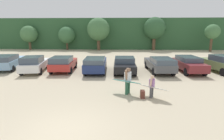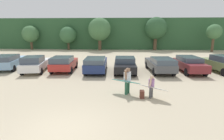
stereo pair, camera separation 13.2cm
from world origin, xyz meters
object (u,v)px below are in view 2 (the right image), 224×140
parked_car_dark_gray (160,64)px  parked_car_olive_green (223,64)px  parked_car_navy (96,64)px  parked_car_sky_blue (9,61)px  parked_car_maroon (189,64)px  parked_car_black (125,65)px  person_adult (127,79)px  parked_car_red (64,63)px  backpack_dropped (142,94)px  person_child (151,85)px  surfboard_white (152,88)px  parked_car_white (35,64)px  surfboard_teal (126,81)px

parked_car_dark_gray → parked_car_olive_green: bearing=-91.7°
parked_car_navy → parked_car_dark_gray: (5.88, 0.14, 0.02)m
parked_car_sky_blue → parked_car_maroon: size_ratio=1.08×
parked_car_olive_green → parked_car_black: bearing=83.0°
parked_car_maroon → parked_car_olive_green: bearing=-92.6°
person_adult → parked_car_black: bearing=-62.5°
parked_car_sky_blue → parked_car_red: 5.75m
parked_car_olive_green → backpack_dropped: (-7.99, -6.80, -0.61)m
backpack_dropped → person_child: bearing=12.6°
parked_car_olive_green → surfboard_white: (-7.41, -6.69, -0.23)m
parked_car_red → parked_car_dark_gray: (8.93, 0.05, 0.01)m
parked_car_white → parked_car_red: 2.61m
parked_car_white → parked_car_red: bearing=-92.1°
parked_car_navy → backpack_dropped: (3.57, -6.42, -0.54)m
parked_car_sky_blue → parked_car_red: size_ratio=1.17×
parked_car_navy → parked_car_maroon: size_ratio=1.09×
parked_car_white → parked_car_dark_gray: size_ratio=0.96×
parked_car_maroon → person_child: (-4.46, -6.67, -0.04)m
parked_car_maroon → backpack_dropped: parked_car_maroon is taller
person_adult → surfboard_white: (1.41, -0.56, -0.31)m
person_adult → surfboard_teal: 0.16m
parked_car_dark_gray → person_child: (-1.79, -6.44, -0.04)m
parked_car_white → surfboard_teal: bearing=-133.9°
parked_car_sky_blue → parked_car_olive_green: size_ratio=1.08×
parked_car_sky_blue → parked_car_dark_gray: bearing=-102.6°
parked_car_dark_gray → person_child: parked_car_dark_gray is taller
parked_car_red → surfboard_teal: bearing=-139.9°
parked_car_white → parked_car_black: parked_car_white is taller
parked_car_sky_blue → parked_car_black: bearing=-104.4°
parked_car_red → person_child: parked_car_red is taller
parked_car_black → parked_car_dark_gray: (3.22, 0.24, 0.05)m
parked_car_red → parked_car_black: bearing=-95.9°
parked_car_black → backpack_dropped: (0.90, -6.32, -0.50)m
parked_car_sky_blue → backpack_dropped: bearing=-130.4°
person_adult → surfboard_teal: size_ratio=0.82×
parked_car_white → parked_car_black: (8.30, 0.19, -0.04)m
parked_car_red → person_adult: person_adult is taller
parked_car_sky_blue → surfboard_teal: parked_car_sky_blue is taller
parked_car_white → surfboard_teal: 9.93m
backpack_dropped → surfboard_white: bearing=10.6°
person_child → surfboard_white: 0.15m
parked_car_black → parked_car_sky_blue: bearing=85.5°
person_adult → parked_car_maroon: bearing=-106.8°
parked_car_maroon → person_child: size_ratio=3.37×
parked_car_black → parked_car_white: bearing=90.5°
parked_car_sky_blue → parked_car_olive_green: parked_car_olive_green is taller
person_child → surfboard_teal: size_ratio=0.67×
parked_car_red → surfboard_teal: (5.69, -5.86, 0.02)m
parked_car_white → parked_car_sky_blue: bearing=62.9°
parked_car_sky_blue → parked_car_maroon: parked_car_sky_blue is taller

